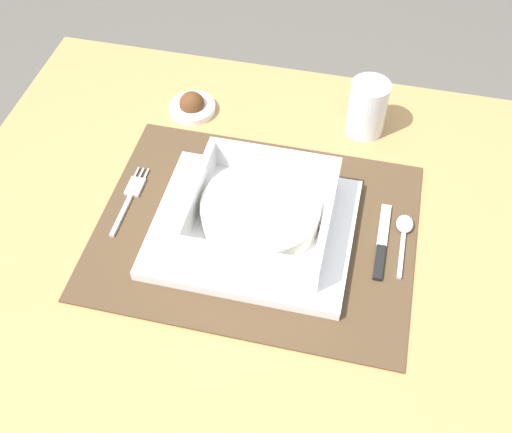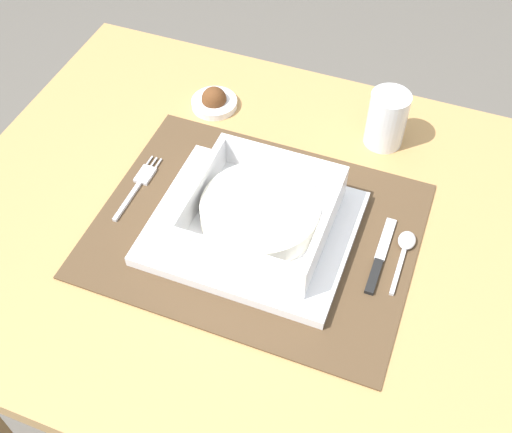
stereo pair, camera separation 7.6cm
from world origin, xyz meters
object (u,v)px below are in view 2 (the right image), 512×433
Objects in this scene: fork at (140,183)px; spoon at (405,246)px; porridge_bowl at (260,214)px; drinking_glass at (386,122)px; condiment_saucer at (214,101)px; dining_table at (243,268)px; butter_knife at (379,260)px.

fork is 1.24× the size of spoon.
porridge_bowl is 2.07× the size of drinking_glass.
drinking_glass reaches higher than porridge_bowl.
condiment_saucer is (-0.36, 0.18, 0.00)m from spoon.
drinking_glass is at bearing 56.95° from dining_table.
condiment_saucer reaches higher than dining_table.
dining_table is 0.24m from butter_knife.
dining_table is at bearing -123.05° from drinking_glass.
porridge_bowl is at bearing -115.68° from drinking_glass.
spoon is at bearing -68.34° from drinking_glass.
condiment_saucer is at bearing 144.40° from butter_knife.
dining_table is 6.39× the size of fork.
dining_table is 4.50× the size of porridge_bowl.
condiment_saucer is (-0.17, 0.22, -0.03)m from porridge_bowl.
porridge_bowl is 0.20m from fork.
condiment_saucer is at bearing 122.32° from dining_table.
butter_knife is 1.73× the size of condiment_saucer.
fork is at bearing 177.57° from dining_table.
spoon is 0.82× the size of butter_knife.
condiment_saucer is at bearing 77.58° from fork.
porridge_bowl reaches higher than spoon.
dining_table is 0.17m from porridge_bowl.
fork is (-0.17, 0.01, 0.13)m from dining_table.
fork is at bearing -144.82° from drinking_glass.
dining_table is 0.21m from fork.
fork is 0.21m from condiment_saucer.
condiment_saucer reaches higher than spoon.
drinking_glass is at bearing 3.69° from condiment_saucer.
drinking_glass is at bearing 64.32° from porridge_bowl.
butter_knife is at bearing -77.53° from drinking_glass.
spoon is 0.40m from condiment_saucer.
drinking_glass reaches higher than fork.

